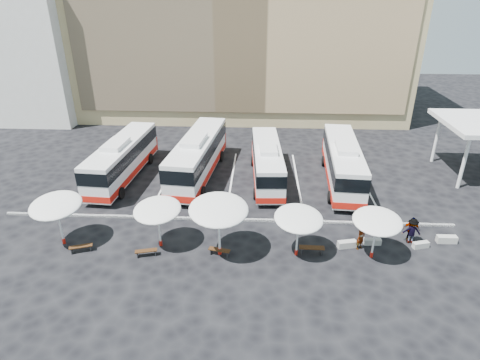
{
  "coord_description": "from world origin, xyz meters",
  "views": [
    {
      "loc": [
        2.46,
        -25.48,
        15.88
      ],
      "look_at": [
        1.0,
        3.0,
        2.2
      ],
      "focal_mm": 30.0,
      "sensor_mm": 36.0,
      "label": 1
    }
  ],
  "objects_px": {
    "bus_0": "(123,158)",
    "wood_bench_2": "(219,251)",
    "bus_3": "(343,162)",
    "sunshade_2": "(219,210)",
    "passenger_0": "(361,237)",
    "sunshade_3": "(299,219)",
    "sunshade_1": "(157,210)",
    "conc_bench_1": "(372,242)",
    "passenger_3": "(412,231)",
    "bus_1": "(198,155)",
    "bus_2": "(267,161)",
    "wood_bench_1": "(146,252)",
    "passenger_1": "(383,223)",
    "sunshade_4": "(377,221)",
    "conc_bench_3": "(447,239)",
    "wood_bench_0": "(81,247)",
    "wood_bench_3": "(312,249)",
    "conc_bench_0": "(347,244)",
    "sunshade_0": "(56,205)",
    "passenger_2": "(411,230)",
    "conc_bench_2": "(421,245)"
  },
  "relations": [
    {
      "from": "conc_bench_0",
      "to": "bus_0",
      "type": "bearing_deg",
      "value": 151.1
    },
    {
      "from": "sunshade_0",
      "to": "passenger_3",
      "type": "bearing_deg",
      "value": 3.21
    },
    {
      "from": "bus_2",
      "to": "bus_0",
      "type": "bearing_deg",
      "value": 177.98
    },
    {
      "from": "passenger_0",
      "to": "sunshade_3",
      "type": "bearing_deg",
      "value": 150.92
    },
    {
      "from": "sunshade_4",
      "to": "passenger_3",
      "type": "height_order",
      "value": "sunshade_4"
    },
    {
      "from": "sunshade_4",
      "to": "passenger_2",
      "type": "relative_size",
      "value": 1.86
    },
    {
      "from": "sunshade_4",
      "to": "bus_2",
      "type": "bearing_deg",
      "value": 120.54
    },
    {
      "from": "sunshade_0",
      "to": "sunshade_1",
      "type": "height_order",
      "value": "sunshade_0"
    },
    {
      "from": "sunshade_1",
      "to": "conc_bench_1",
      "type": "height_order",
      "value": "sunshade_1"
    },
    {
      "from": "bus_3",
      "to": "conc_bench_0",
      "type": "xyz_separation_m",
      "value": [
        -1.34,
        -10.26,
        -1.76
      ]
    },
    {
      "from": "sunshade_4",
      "to": "conc_bench_3",
      "type": "height_order",
      "value": "sunshade_4"
    },
    {
      "from": "bus_2",
      "to": "wood_bench_1",
      "type": "bearing_deg",
      "value": -126.35
    },
    {
      "from": "conc_bench_1",
      "to": "passenger_3",
      "type": "bearing_deg",
      "value": 7.67
    },
    {
      "from": "passenger_1",
      "to": "passenger_2",
      "type": "distance_m",
      "value": 1.88
    },
    {
      "from": "bus_3",
      "to": "conc_bench_2",
      "type": "distance_m",
      "value": 10.83
    },
    {
      "from": "bus_1",
      "to": "wood_bench_1",
      "type": "relative_size",
      "value": 8.96
    },
    {
      "from": "conc_bench_0",
      "to": "passenger_1",
      "type": "height_order",
      "value": "passenger_1"
    },
    {
      "from": "bus_0",
      "to": "wood_bench_2",
      "type": "distance_m",
      "value": 15.31
    },
    {
      "from": "sunshade_1",
      "to": "wood_bench_2",
      "type": "relative_size",
      "value": 2.38
    },
    {
      "from": "conc_bench_2",
      "to": "wood_bench_0",
      "type": "bearing_deg",
      "value": -175.85
    },
    {
      "from": "sunshade_0",
      "to": "conc_bench_1",
      "type": "distance_m",
      "value": 21.38
    },
    {
      "from": "wood_bench_1",
      "to": "wood_bench_2",
      "type": "bearing_deg",
      "value": 4.09
    },
    {
      "from": "wood_bench_0",
      "to": "conc_bench_0",
      "type": "height_order",
      "value": "conc_bench_0"
    },
    {
      "from": "wood_bench_3",
      "to": "passenger_2",
      "type": "relative_size",
      "value": 0.87
    },
    {
      "from": "bus_1",
      "to": "passenger_0",
      "type": "bearing_deg",
      "value": -35.49
    },
    {
      "from": "wood_bench_3",
      "to": "passenger_0",
      "type": "distance_m",
      "value": 3.42
    },
    {
      "from": "sunshade_1",
      "to": "sunshade_2",
      "type": "distance_m",
      "value": 4.22
    },
    {
      "from": "wood_bench_0",
      "to": "wood_bench_3",
      "type": "distance_m",
      "value": 15.31
    },
    {
      "from": "wood_bench_2",
      "to": "conc_bench_1",
      "type": "bearing_deg",
      "value": 9.64
    },
    {
      "from": "bus_0",
      "to": "sunshade_3",
      "type": "height_order",
      "value": "bus_0"
    },
    {
      "from": "wood_bench_1",
      "to": "conc_bench_0",
      "type": "xyz_separation_m",
      "value": [
        13.32,
        1.67,
        -0.1
      ]
    },
    {
      "from": "sunshade_1",
      "to": "passenger_3",
      "type": "bearing_deg",
      "value": 4.13
    },
    {
      "from": "sunshade_3",
      "to": "passenger_1",
      "type": "relative_size",
      "value": 2.08
    },
    {
      "from": "bus_1",
      "to": "sunshade_1",
      "type": "height_order",
      "value": "bus_1"
    },
    {
      "from": "wood_bench_0",
      "to": "wood_bench_2",
      "type": "xyz_separation_m",
      "value": [
        9.23,
        0.1,
        -0.01
      ]
    },
    {
      "from": "bus_1",
      "to": "bus_3",
      "type": "relative_size",
      "value": 1.06
    },
    {
      "from": "conc_bench_1",
      "to": "conc_bench_3",
      "type": "bearing_deg",
      "value": 5.53
    },
    {
      "from": "sunshade_3",
      "to": "conc_bench_2",
      "type": "xyz_separation_m",
      "value": [
        8.48,
        1.25,
        -2.56
      ]
    },
    {
      "from": "wood_bench_3",
      "to": "sunshade_1",
      "type": "bearing_deg",
      "value": 177.73
    },
    {
      "from": "bus_1",
      "to": "wood_bench_3",
      "type": "relative_size",
      "value": 7.94
    },
    {
      "from": "passenger_2",
      "to": "sunshade_3",
      "type": "bearing_deg",
      "value": -158.11
    },
    {
      "from": "bus_3",
      "to": "sunshade_2",
      "type": "relative_size",
      "value": 2.75
    },
    {
      "from": "sunshade_0",
      "to": "passenger_0",
      "type": "height_order",
      "value": "sunshade_0"
    },
    {
      "from": "conc_bench_0",
      "to": "sunshade_3",
      "type": "bearing_deg",
      "value": -163.6
    },
    {
      "from": "passenger_3",
      "to": "sunshade_4",
      "type": "bearing_deg",
      "value": 38.96
    },
    {
      "from": "bus_1",
      "to": "bus_2",
      "type": "xyz_separation_m",
      "value": [
        6.31,
        -0.48,
        -0.29
      ]
    },
    {
      "from": "wood_bench_3",
      "to": "wood_bench_2",
      "type": "bearing_deg",
      "value": -175.51
    },
    {
      "from": "sunshade_3",
      "to": "passenger_1",
      "type": "height_order",
      "value": "sunshade_3"
    },
    {
      "from": "passenger_2",
      "to": "passenger_3",
      "type": "distance_m",
      "value": 0.13
    },
    {
      "from": "bus_2",
      "to": "passenger_1",
      "type": "xyz_separation_m",
      "value": [
        8.13,
        -8.64,
        -0.91
      ]
    }
  ]
}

